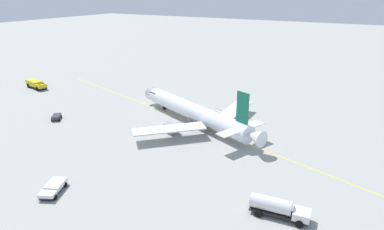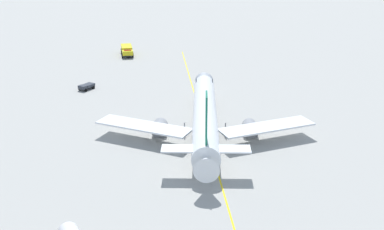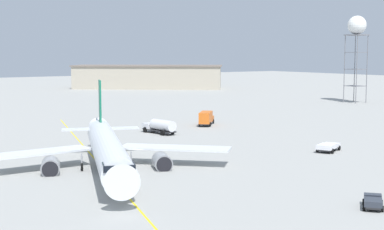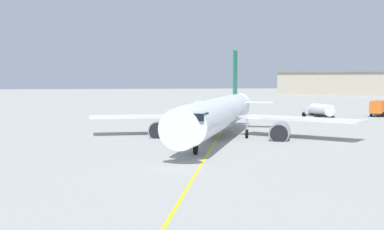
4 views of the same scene
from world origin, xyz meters
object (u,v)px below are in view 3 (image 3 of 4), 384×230
Objects in this scene: baggage_truck_truck at (373,202)px; fuel_tanker_truck at (160,126)px; pushback_tug_truck at (328,147)px; airliner_main at (107,150)px; catering_truck_truck at (206,118)px; radar_tower at (357,29)px.

fuel_tanker_truck is at bearing 40.70° from baggage_truck_truck.
airliner_main is at bearing 146.04° from pushback_tug_truck.
fuel_tanker_truck reaches higher than baggage_truck_truck.
airliner_main reaches higher than catering_truck_truck.
pushback_tug_truck is 38.87m from catering_truck_truck.
catering_truck_truck reaches higher than fuel_tanker_truck.
pushback_tug_truck is (36.94, -6.01, -2.11)m from airliner_main.
pushback_tug_truck is 0.68× the size of fuel_tanker_truck.
fuel_tanker_truck is (-15.26, -5.37, -0.10)m from catering_truck_truck.
fuel_tanker_truck reaches higher than pushback_tug_truck.
radar_tower is (73.90, 20.20, 21.95)m from catering_truck_truck.
airliner_main is 10.05× the size of baggage_truck_truck.
pushback_tug_truck is at bearing 102.81° from airliner_main.
pushback_tug_truck is 34.68m from baggage_truck_truck.
catering_truck_truck is at bearing 29.09° from baggage_truck_truck.
baggage_truck_truck is 133.19m from radar_tower.
radar_tower is at bearing -30.83° from catering_truck_truck.
radar_tower is (77.23, 58.92, 22.80)m from pushback_tug_truck.
airliner_main is at bearing 74.73° from baggage_truck_truck.
radar_tower reaches higher than fuel_tanker_truck.
pushback_tug_truck is at bearing 10.43° from baggage_truck_truck.
fuel_tanker_truck is 95.33m from radar_tower.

